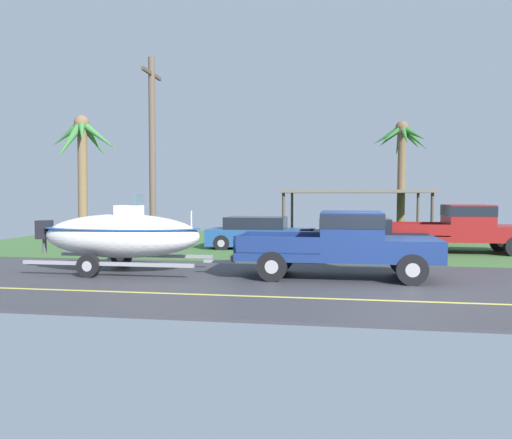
{
  "coord_description": "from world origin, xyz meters",
  "views": [
    {
      "loc": [
        -1.17,
        -13.08,
        2.28
      ],
      "look_at": [
        -3.71,
        2.22,
        1.55
      ],
      "focal_mm": 35.85,
      "sensor_mm": 36.0,
      "label": 1
    }
  ],
  "objects_px": {
    "carport_awning": "(355,192)",
    "palm_tree_near_right": "(402,151)",
    "parked_sedan_near": "(260,234)",
    "parked_sedan_far": "(359,237)",
    "utility_pole": "(152,154)",
    "parked_pickup_background": "(466,227)",
    "palm_tree_near_left": "(82,152)",
    "boat_on_trailer": "(121,235)",
    "pickup_truck_towing": "(350,241)"
  },
  "relations": [
    {
      "from": "parked_sedan_near",
      "to": "palm_tree_near_left",
      "type": "relative_size",
      "value": 0.79
    },
    {
      "from": "palm_tree_near_left",
      "to": "utility_pole",
      "type": "relative_size",
      "value": 0.76
    },
    {
      "from": "parked_pickup_background",
      "to": "pickup_truck_towing",
      "type": "bearing_deg",
      "value": -124.79
    },
    {
      "from": "boat_on_trailer",
      "to": "palm_tree_near_left",
      "type": "height_order",
      "value": "palm_tree_near_left"
    },
    {
      "from": "boat_on_trailer",
      "to": "parked_sedan_near",
      "type": "distance_m",
      "value": 7.52
    },
    {
      "from": "parked_pickup_background",
      "to": "parked_sedan_near",
      "type": "relative_size",
      "value": 1.28
    },
    {
      "from": "boat_on_trailer",
      "to": "carport_awning",
      "type": "bearing_deg",
      "value": 58.27
    },
    {
      "from": "parked_pickup_background",
      "to": "carport_awning",
      "type": "relative_size",
      "value": 0.79
    },
    {
      "from": "parked_sedan_far",
      "to": "palm_tree_near_right",
      "type": "relative_size",
      "value": 0.8
    },
    {
      "from": "parked_pickup_background",
      "to": "carport_awning",
      "type": "height_order",
      "value": "carport_awning"
    },
    {
      "from": "parked_pickup_background",
      "to": "utility_pole",
      "type": "relative_size",
      "value": 0.77
    },
    {
      "from": "parked_pickup_background",
      "to": "parked_sedan_near",
      "type": "distance_m",
      "value": 8.16
    },
    {
      "from": "parked_pickup_background",
      "to": "palm_tree_near_left",
      "type": "distance_m",
      "value": 15.8
    },
    {
      "from": "parked_pickup_background",
      "to": "utility_pole",
      "type": "distance_m",
      "value": 12.34
    },
    {
      "from": "parked_sedan_near",
      "to": "pickup_truck_towing",
      "type": "bearing_deg",
      "value": -62.31
    },
    {
      "from": "palm_tree_near_right",
      "to": "parked_sedan_far",
      "type": "bearing_deg",
      "value": -110.08
    },
    {
      "from": "boat_on_trailer",
      "to": "palm_tree_near_right",
      "type": "height_order",
      "value": "palm_tree_near_right"
    },
    {
      "from": "boat_on_trailer",
      "to": "utility_pole",
      "type": "bearing_deg",
      "value": 97.04
    },
    {
      "from": "parked_sedan_far",
      "to": "palm_tree_near_left",
      "type": "distance_m",
      "value": 11.91
    },
    {
      "from": "parked_sedan_near",
      "to": "boat_on_trailer",
      "type": "bearing_deg",
      "value": -114.35
    },
    {
      "from": "pickup_truck_towing",
      "to": "boat_on_trailer",
      "type": "bearing_deg",
      "value": 180.0
    },
    {
      "from": "boat_on_trailer",
      "to": "utility_pole",
      "type": "distance_m",
      "value": 4.76
    },
    {
      "from": "pickup_truck_towing",
      "to": "parked_sedan_far",
      "type": "distance_m",
      "value": 6.04
    },
    {
      "from": "parked_sedan_far",
      "to": "parked_pickup_background",
      "type": "bearing_deg",
      "value": 7.63
    },
    {
      "from": "parked_sedan_near",
      "to": "carport_awning",
      "type": "bearing_deg",
      "value": 49.27
    },
    {
      "from": "parked_pickup_background",
      "to": "parked_sedan_near",
      "type": "xyz_separation_m",
      "value": [
        -8.15,
        0.29,
        -0.39
      ]
    },
    {
      "from": "palm_tree_near_left",
      "to": "utility_pole",
      "type": "bearing_deg",
      "value": -25.97
    },
    {
      "from": "pickup_truck_towing",
      "to": "palm_tree_near_left",
      "type": "height_order",
      "value": "palm_tree_near_left"
    },
    {
      "from": "carport_awning",
      "to": "utility_pole",
      "type": "xyz_separation_m",
      "value": [
        -7.6,
        -7.66,
        1.4
      ]
    },
    {
      "from": "carport_awning",
      "to": "palm_tree_near_left",
      "type": "xyz_separation_m",
      "value": [
        -11.37,
        -5.82,
        1.66
      ]
    },
    {
      "from": "carport_awning",
      "to": "palm_tree_near_right",
      "type": "xyz_separation_m",
      "value": [
        2.32,
        0.74,
        2.09
      ]
    },
    {
      "from": "boat_on_trailer",
      "to": "parked_sedan_far",
      "type": "relative_size",
      "value": 1.27
    },
    {
      "from": "parked_pickup_background",
      "to": "carport_awning",
      "type": "xyz_separation_m",
      "value": [
        -4.12,
        4.96,
        1.36
      ]
    },
    {
      "from": "boat_on_trailer",
      "to": "parked_pickup_background",
      "type": "distance_m",
      "value": 13.01
    },
    {
      "from": "boat_on_trailer",
      "to": "parked_pickup_background",
      "type": "xyz_separation_m",
      "value": [
        11.24,
        6.55,
        -0.03
      ]
    },
    {
      "from": "utility_pole",
      "to": "parked_sedan_near",
      "type": "bearing_deg",
      "value": 39.82
    },
    {
      "from": "parked_sedan_far",
      "to": "utility_pole",
      "type": "relative_size",
      "value": 0.65
    },
    {
      "from": "boat_on_trailer",
      "to": "palm_tree_near_left",
      "type": "relative_size",
      "value": 1.09
    },
    {
      "from": "palm_tree_near_left",
      "to": "utility_pole",
      "type": "distance_m",
      "value": 4.2
    },
    {
      "from": "carport_awning",
      "to": "palm_tree_near_right",
      "type": "height_order",
      "value": "palm_tree_near_right"
    },
    {
      "from": "palm_tree_near_left",
      "to": "palm_tree_near_right",
      "type": "height_order",
      "value": "palm_tree_near_right"
    },
    {
      "from": "parked_pickup_background",
      "to": "utility_pole",
      "type": "bearing_deg",
      "value": -167.07
    },
    {
      "from": "parked_sedan_far",
      "to": "utility_pole",
      "type": "bearing_deg",
      "value": -164.32
    },
    {
      "from": "pickup_truck_towing",
      "to": "boat_on_trailer",
      "type": "height_order",
      "value": "boat_on_trailer"
    },
    {
      "from": "parked_sedan_far",
      "to": "utility_pole",
      "type": "height_order",
      "value": "utility_pole"
    },
    {
      "from": "parked_sedan_far",
      "to": "parked_sedan_near",
      "type": "bearing_deg",
      "value": 168.37
    },
    {
      "from": "boat_on_trailer",
      "to": "parked_sedan_near",
      "type": "height_order",
      "value": "boat_on_trailer"
    },
    {
      "from": "boat_on_trailer",
      "to": "parked_pickup_background",
      "type": "relative_size",
      "value": 1.08
    },
    {
      "from": "parked_pickup_background",
      "to": "parked_sedan_far",
      "type": "distance_m",
      "value": 4.14
    },
    {
      "from": "boat_on_trailer",
      "to": "parked_sedan_far",
      "type": "xyz_separation_m",
      "value": [
        7.16,
        6.01,
        -0.42
      ]
    }
  ]
}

